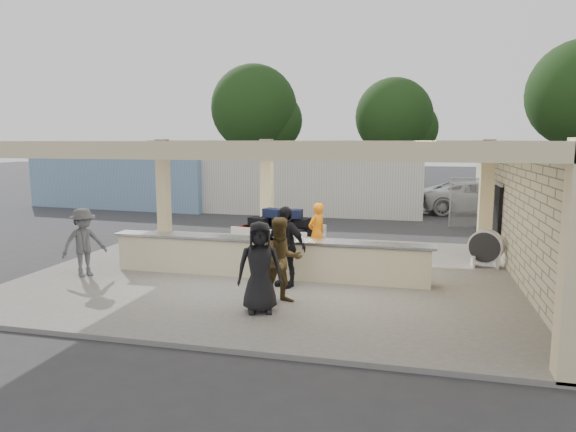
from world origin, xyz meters
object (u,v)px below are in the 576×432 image
(passenger_c, at_px, (84,242))
(car_white_a, at_px, (478,197))
(passenger_d, at_px, (260,267))
(baggage_counter, at_px, (267,258))
(container_blue, at_px, (124,183))
(passenger_a, at_px, (282,261))
(car_dark, at_px, (482,197))
(luggage_cart, at_px, (279,230))
(drum_fan, at_px, (486,247))
(baggage_handler, at_px, (317,233))
(container_white, at_px, (286,184))
(passenger_b, at_px, (285,246))

(passenger_c, distance_m, car_white_a, 18.65)
(passenger_d, height_order, car_white_a, passenger_d)
(baggage_counter, xyz_separation_m, container_blue, (-11.27, 11.96, 0.71))
(passenger_a, distance_m, car_dark, 17.80)
(luggage_cart, height_order, passenger_a, passenger_a)
(luggage_cart, relative_size, passenger_d, 1.45)
(baggage_counter, relative_size, passenger_d, 4.46)
(passenger_a, xyz_separation_m, passenger_d, (-0.29, -0.66, 0.00))
(drum_fan, height_order, passenger_c, passenger_c)
(car_white_a, bearing_deg, passenger_d, 149.31)
(luggage_cart, bearing_deg, car_white_a, 71.30)
(baggage_handler, xyz_separation_m, passenger_a, (-0.05, -3.73, 0.07))
(baggage_handler, bearing_deg, passenger_c, -30.04)
(drum_fan, distance_m, container_blue, 19.31)
(passenger_c, relative_size, car_white_a, 0.32)
(baggage_counter, xyz_separation_m, drum_fan, (5.49, 2.39, 0.06))
(baggage_counter, xyz_separation_m, luggage_cart, (-0.30, 2.37, 0.28))
(drum_fan, bearing_deg, container_white, 148.65)
(car_white_a, relative_size, container_white, 0.42)
(baggage_handler, height_order, passenger_a, passenger_a)
(baggage_counter, height_order, baggage_handler, baggage_handler)
(luggage_cart, relative_size, passenger_b, 1.40)
(baggage_handler, distance_m, container_blue, 15.91)
(passenger_a, xyz_separation_m, car_white_a, (5.67, 15.94, -0.24))
(luggage_cart, height_order, passenger_c, passenger_c)
(passenger_b, relative_size, passenger_c, 1.10)
(car_dark, bearing_deg, passenger_a, 172.35)
(luggage_cart, bearing_deg, passenger_d, -67.60)
(luggage_cart, bearing_deg, passenger_a, -62.46)
(baggage_counter, distance_m, container_blue, 16.45)
(luggage_cart, bearing_deg, passenger_c, -128.91)
(passenger_b, relative_size, container_white, 0.15)
(baggage_counter, relative_size, drum_fan, 8.03)
(passenger_a, height_order, container_white, container_white)
(passenger_c, height_order, car_dark, passenger_c)
(car_white_a, bearing_deg, passenger_a, 149.47)
(passenger_b, height_order, passenger_c, passenger_b)
(car_white_a, distance_m, car_dark, 0.88)
(passenger_a, bearing_deg, baggage_counter, 81.76)
(baggage_counter, relative_size, baggage_handler, 4.84)
(passenger_c, bearing_deg, drum_fan, -37.58)
(baggage_handler, relative_size, passenger_d, 0.92)
(drum_fan, xyz_separation_m, passenger_d, (-4.87, -4.99, 0.37))
(passenger_c, bearing_deg, baggage_handler, -29.09)
(drum_fan, distance_m, passenger_a, 6.32)
(baggage_handler, distance_m, passenger_a, 3.74)
(luggage_cart, xyz_separation_m, car_white_a, (6.88, 11.62, -0.09))
(passenger_a, height_order, container_blue, container_blue)
(passenger_a, relative_size, car_white_a, 0.34)
(luggage_cart, relative_size, container_blue, 0.27)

